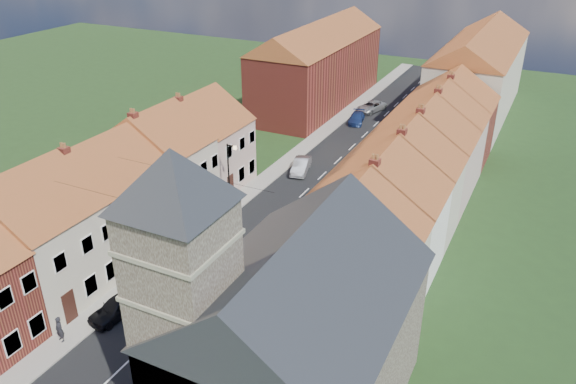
% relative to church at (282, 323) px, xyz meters
% --- Properties ---
extents(road, '(7.00, 90.00, 0.02)m').
position_rel_church_xyz_m(road, '(-9.36, 26.68, -5.87)').
color(road, black).
rests_on(road, ground).
extents(pavement_left, '(1.80, 90.00, 0.12)m').
position_rel_church_xyz_m(pavement_left, '(-13.76, 26.68, -5.82)').
color(pavement_left, '#A29F93').
rests_on(pavement_left, ground).
extents(pavement_right, '(1.80, 90.00, 0.12)m').
position_rel_church_xyz_m(pavement_right, '(-4.96, 26.68, -5.82)').
color(pavement_right, '#A29F93').
rests_on(pavement_right, ground).
extents(church, '(11.25, 14.25, 15.20)m').
position_rel_church_xyz_m(church, '(0.00, 0.00, 0.00)').
color(church, '#3E332B').
rests_on(church, ground).
extents(cottage_r_tudor, '(8.30, 5.20, 9.00)m').
position_rel_church_xyz_m(cottage_r_tudor, '(-0.09, 9.37, -1.41)').
color(cottage_r_tudor, '#BCB59E').
rests_on(cottage_r_tudor, ground).
extents(cottage_r_white_near, '(8.30, 6.00, 9.00)m').
position_rel_church_xyz_m(cottage_r_white_near, '(-0.06, 14.77, -1.40)').
color(cottage_r_white_near, white).
rests_on(cottage_r_white_near, ground).
extents(cottage_r_cream_mid, '(8.30, 5.20, 9.00)m').
position_rel_church_xyz_m(cottage_r_cream_mid, '(-0.06, 20.17, -1.40)').
color(cottage_r_cream_mid, '#BCB59E').
rests_on(cottage_r_cream_mid, ground).
extents(cottage_r_pink, '(8.30, 6.00, 9.00)m').
position_rel_church_xyz_m(cottage_r_pink, '(-0.06, 25.57, -1.40)').
color(cottage_r_pink, '#C9A39F').
rests_on(cottage_r_pink, ground).
extents(cottage_r_white_far, '(8.30, 5.20, 9.00)m').
position_rel_church_xyz_m(cottage_r_white_far, '(-0.06, 30.97, -1.40)').
color(cottage_r_white_far, '#C9A39F').
rests_on(cottage_r_white_far, ground).
extents(cottage_r_cream_far, '(8.30, 6.00, 9.00)m').
position_rel_church_xyz_m(cottage_r_cream_far, '(-0.06, 36.37, -1.40)').
color(cottage_r_cream_far, maroon).
rests_on(cottage_r_cream_far, ground).
extents(cottage_l_cream, '(8.30, 6.30, 9.10)m').
position_rel_church_xyz_m(cottage_l_cream, '(-18.66, 2.22, -1.35)').
color(cottage_l_cream, '#BCB59E').
rests_on(cottage_l_cream, ground).
extents(cottage_l_white, '(8.30, 6.90, 8.80)m').
position_rel_church_xyz_m(cottage_l_white, '(-18.66, 8.62, -1.51)').
color(cottage_l_white, '#C9A39F').
rests_on(cottage_l_white, ground).
extents(cottage_l_brick_mid, '(8.30, 5.70, 9.10)m').
position_rel_church_xyz_m(cottage_l_brick_mid, '(-18.66, 14.72, -1.35)').
color(cottage_l_brick_mid, '#BCB59E').
rests_on(cottage_l_brick_mid, ground).
extents(cottage_l_pink, '(8.30, 6.30, 8.80)m').
position_rel_church_xyz_m(cottage_l_pink, '(-18.66, 20.52, -1.51)').
color(cottage_l_pink, '#C9A39F').
rests_on(cottage_l_pink, ground).
extents(block_right_far, '(8.30, 24.20, 10.50)m').
position_rel_church_xyz_m(block_right_far, '(-0.06, 51.68, -0.58)').
color(block_right_far, '#BCB59E').
rests_on(block_right_far, ground).
extents(block_left_far, '(8.30, 24.20, 10.50)m').
position_rel_church_xyz_m(block_left_far, '(-18.66, 46.68, -0.58)').
color(block_left_far, maroon).
rests_on(block_left_far, ground).
extents(lamppost, '(0.88, 0.15, 6.00)m').
position_rel_church_xyz_m(lamppost, '(-13.17, 16.68, -2.34)').
color(lamppost, black).
rests_on(lamppost, pavement_left).
extents(car_near, '(2.19, 4.05, 1.31)m').
position_rel_church_xyz_m(car_near, '(-12.56, 2.47, -5.22)').
color(car_near, black).
rests_on(car_near, ground).
extents(car_mid, '(2.21, 4.12, 1.29)m').
position_rel_church_xyz_m(car_mid, '(-11.52, 26.60, -5.23)').
color(car_mid, '#94949A').
rests_on(car_mid, ground).
extents(car_far, '(2.35, 4.12, 1.13)m').
position_rel_church_xyz_m(car_far, '(-11.58, 42.01, -5.31)').
color(car_far, navy).
rests_on(car_far, ground).
extents(car_distant, '(3.26, 4.81, 1.22)m').
position_rel_church_xyz_m(car_distant, '(-11.42, 46.68, -5.27)').
color(car_distant, '#96999D').
rests_on(car_distant, ground).
extents(pedestrian_left, '(0.66, 0.50, 1.62)m').
position_rel_church_xyz_m(pedestrian_left, '(-13.85, -0.89, -4.95)').
color(pedestrian_left, black).
rests_on(pedestrian_left, pavement_left).
extents(pedestrian_right, '(0.87, 0.78, 1.49)m').
position_rel_church_xyz_m(pedestrian_right, '(-4.34, 14.57, -5.01)').
color(pedestrian_right, black).
rests_on(pedestrian_right, pavement_right).
extents(pedestrian_left_b, '(0.61, 0.42, 1.64)m').
position_rel_church_xyz_m(pedestrian_left_b, '(-14.46, 12.68, -4.94)').
color(pedestrian_left_b, black).
rests_on(pedestrian_left_b, pavement_left).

